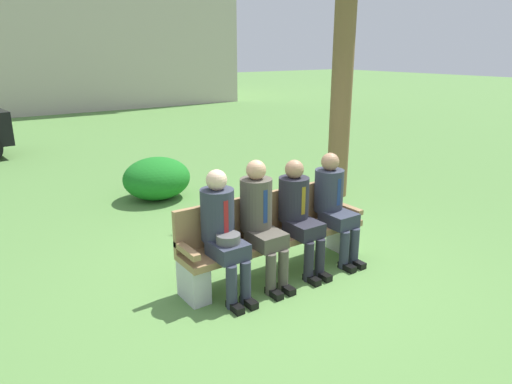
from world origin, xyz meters
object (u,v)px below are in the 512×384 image
(seated_man_rightmost, at_px, (334,201))
(shrub_near_bench, at_px, (157,178))
(seated_man_centerright, at_px, (299,211))
(seated_man_centerleft, at_px, (261,217))
(park_bench, at_px, (273,235))
(seated_man_leftmost, at_px, (222,228))

(seated_man_rightmost, xyz_separation_m, shrub_near_bench, (-0.78, 3.38, -0.36))
(seated_man_centerright, height_order, shrub_near_bench, seated_man_centerright)
(seated_man_rightmost, bearing_deg, seated_man_centerleft, 179.70)
(seated_man_rightmost, distance_m, shrub_near_bench, 3.49)
(seated_man_centerleft, relative_size, seated_man_rightmost, 1.04)
(seated_man_centerleft, bearing_deg, park_bench, 25.52)
(seated_man_centerright, relative_size, shrub_near_bench, 1.13)
(seated_man_leftmost, relative_size, seated_man_centerleft, 0.98)
(park_bench, xyz_separation_m, shrub_near_bench, (-0.00, 3.25, -0.08))
(shrub_near_bench, bearing_deg, seated_man_leftmost, -102.20)
(seated_man_rightmost, bearing_deg, park_bench, 170.46)
(park_bench, relative_size, shrub_near_bench, 2.02)
(seated_man_rightmost, bearing_deg, seated_man_leftmost, -179.87)
(seated_man_centerright, distance_m, shrub_near_bench, 3.41)
(park_bench, relative_size, seated_man_leftmost, 1.75)
(seated_man_leftmost, bearing_deg, seated_man_centerright, 0.13)
(seated_man_centerleft, distance_m, shrub_near_bench, 3.41)
(seated_man_centerleft, relative_size, seated_man_centerright, 1.05)
(seated_man_leftmost, distance_m, shrub_near_bench, 3.48)
(seated_man_centerleft, bearing_deg, shrub_near_bench, 85.58)
(park_bench, relative_size, seated_man_centerleft, 1.71)
(seated_man_leftmost, bearing_deg, park_bench, 10.39)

